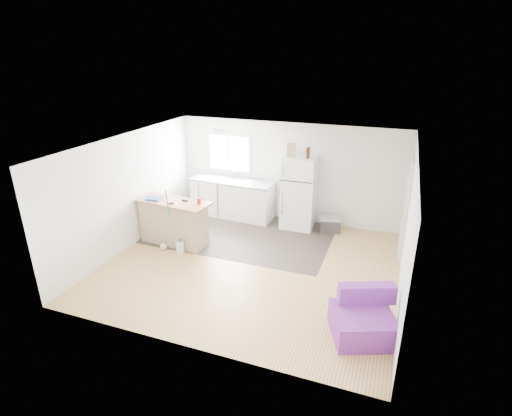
{
  "coord_description": "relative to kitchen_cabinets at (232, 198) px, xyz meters",
  "views": [
    {
      "loc": [
        2.48,
        -6.45,
        3.97
      ],
      "look_at": [
        -0.17,
        0.7,
        0.93
      ],
      "focal_mm": 28.0,
      "sensor_mm": 36.0,
      "label": 1
    }
  ],
  "objects": [
    {
      "name": "interior_door",
      "position": [
        4.07,
        -0.62,
        0.53
      ],
      "size": [
        0.11,
        0.92,
        2.1
      ],
      "color": "white",
      "rests_on": "right_wall"
    },
    {
      "name": "purple_seat",
      "position": [
        3.62,
        -3.52,
        -0.23
      ],
      "size": [
        1.1,
        1.09,
        0.71
      ],
      "rotation": [
        0.0,
        0.0,
        0.38
      ],
      "color": "purple",
      "rests_on": "floor"
    },
    {
      "name": "ceiling_fixture",
      "position": [
        0.15,
        -0.97,
        1.87
      ],
      "size": [
        0.3,
        0.3,
        0.07
      ],
      "primitive_type": "cylinder",
      "color": "white",
      "rests_on": "ceiling"
    },
    {
      "name": "refrigerator",
      "position": [
        1.72,
        -0.04,
        0.37
      ],
      "size": [
        0.78,
        0.74,
        1.71
      ],
      "rotation": [
        0.0,
        0.0,
        0.03
      ],
      "color": "white",
      "rests_on": "floor"
    },
    {
      "name": "tool_a",
      "position": [
        -0.32,
        -1.75,
        0.51
      ],
      "size": [
        0.15,
        0.07,
        0.03
      ],
      "primitive_type": "cube",
      "rotation": [
        0.0,
        0.0,
        -0.14
      ],
      "color": "black",
      "rests_on": "peninsula"
    },
    {
      "name": "peninsula",
      "position": [
        -0.58,
        -1.84,
        0.01
      ],
      "size": [
        1.65,
        0.76,
        0.98
      ],
      "rotation": [
        0.0,
        0.0,
        -0.1
      ],
      "color": "tan",
      "rests_on": "floor"
    },
    {
      "name": "room",
      "position": [
        1.35,
        -2.17,
        0.71
      ],
      "size": [
        5.51,
        5.01,
        2.41
      ],
      "color": "#A37744",
      "rests_on": "ground"
    },
    {
      "name": "cleaner_jug",
      "position": [
        -0.22,
        -2.23,
        -0.35
      ],
      "size": [
        0.16,
        0.13,
        0.32
      ],
      "rotation": [
        0.0,
        0.0,
        0.19
      ],
      "color": "silver",
      "rests_on": "floor"
    },
    {
      "name": "tool_b",
      "position": [
        -0.5,
        -2.0,
        0.51
      ],
      "size": [
        0.11,
        0.07,
        0.03
      ],
      "primitive_type": "cube",
      "rotation": [
        0.0,
        0.0,
        0.34
      ],
      "color": "black",
      "rests_on": "peninsula"
    },
    {
      "name": "window",
      "position": [
        -0.2,
        0.32,
        1.06
      ],
      "size": [
        1.18,
        0.06,
        0.98
      ],
      "color": "white",
      "rests_on": "back_wall"
    },
    {
      "name": "mop",
      "position": [
        -0.61,
        -2.18,
        -0.26
      ],
      "size": [
        0.28,
        0.38,
        1.38
      ],
      "rotation": [
        0.0,
        0.0,
        0.35
      ],
      "color": "green",
      "rests_on": "floor"
    },
    {
      "name": "bottle_left",
      "position": [
        1.9,
        -0.15,
        1.35
      ],
      "size": [
        0.09,
        0.09,
        0.25
      ],
      "primitive_type": "cylinder",
      "rotation": [
        0.0,
        0.0,
        -0.29
      ],
      "color": "#3C190B",
      "rests_on": "refrigerator"
    },
    {
      "name": "cooler",
      "position": [
        2.51,
        -0.07,
        -0.3
      ],
      "size": [
        0.53,
        0.4,
        0.36
      ],
      "rotation": [
        0.0,
        0.0,
        0.18
      ],
      "color": "#302F32",
      "rests_on": "floor"
    },
    {
      "name": "vinyl_zone",
      "position": [
        0.63,
        -0.92,
        -0.48
      ],
      "size": [
        4.05,
        2.5,
        0.0
      ],
      "primitive_type": "cube",
      "color": "#312B25",
      "rests_on": "floor"
    },
    {
      "name": "bottle_right",
      "position": [
        1.9,
        -0.06,
        1.35
      ],
      "size": [
        0.08,
        0.08,
        0.25
      ],
      "primitive_type": "cylinder",
      "rotation": [
        0.0,
        0.0,
        0.17
      ],
      "color": "#3C190B",
      "rests_on": "refrigerator"
    },
    {
      "name": "kitchen_cabinets",
      "position": [
        0.0,
        0.0,
        0.0
      ],
      "size": [
        2.17,
        0.78,
        1.24
      ],
      "rotation": [
        0.0,
        0.0,
        -0.05
      ],
      "color": "white",
      "rests_on": "floor"
    },
    {
      "name": "blue_tray",
      "position": [
        -0.99,
        -1.89,
        0.51
      ],
      "size": [
        0.32,
        0.25,
        0.04
      ],
      "primitive_type": "cube",
      "rotation": [
        0.0,
        0.0,
        0.11
      ],
      "color": "#133DBB",
      "rests_on": "peninsula"
    },
    {
      "name": "cardboard_box",
      "position": [
        1.52,
        -0.1,
        1.37
      ],
      "size": [
        0.22,
        0.16,
        0.3
      ],
      "primitive_type": "cube",
      "rotation": [
        0.0,
        0.0,
        0.34
      ],
      "color": "tan",
      "rests_on": "refrigerator"
    },
    {
      "name": "red_cup",
      "position": [
        0.04,
        -1.79,
        0.56
      ],
      "size": [
        0.1,
        0.1,
        0.12
      ],
      "primitive_type": "cylinder",
      "rotation": [
        0.0,
        0.0,
        0.33
      ],
      "color": "red",
      "rests_on": "peninsula"
    }
  ]
}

